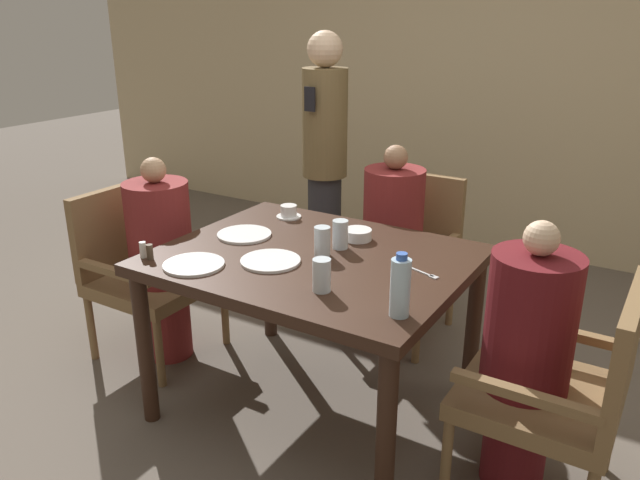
% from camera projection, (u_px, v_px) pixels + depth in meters
% --- Properties ---
extents(ground_plane, '(16.00, 16.00, 0.00)m').
position_uv_depth(ground_plane, '(314.00, 406.00, 2.91)').
color(ground_plane, '#60564C').
extents(wall_back, '(8.00, 0.06, 2.80)m').
position_uv_depth(wall_back, '(501.00, 60.00, 4.44)').
color(wall_back, '#C6B289').
rests_on(wall_back, ground_plane).
extents(dining_table, '(1.28, 1.04, 0.76)m').
position_uv_depth(dining_table, '(314.00, 274.00, 2.68)').
color(dining_table, '#331E14').
rests_on(dining_table, ground_plane).
extents(chair_left_side, '(0.56, 0.55, 0.88)m').
position_uv_depth(chair_left_side, '(143.00, 266.00, 3.26)').
color(chair_left_side, brown).
rests_on(chair_left_side, ground_plane).
extents(diner_in_left_chair, '(0.32, 0.32, 1.07)m').
position_uv_depth(diner_in_left_chair, '(162.00, 258.00, 3.17)').
color(diner_in_left_chair, maroon).
rests_on(diner_in_left_chair, ground_plane).
extents(chair_far_side, '(0.55, 0.56, 0.88)m').
position_uv_depth(chair_far_side, '(402.00, 249.00, 3.49)').
color(chair_far_side, brown).
rests_on(chair_far_side, ground_plane).
extents(diner_in_far_chair, '(0.32, 0.32, 1.09)m').
position_uv_depth(diner_in_far_chair, '(392.00, 243.00, 3.35)').
color(diner_in_far_chair, maroon).
rests_on(diner_in_far_chair, ground_plane).
extents(chair_right_side, '(0.56, 0.55, 0.88)m').
position_uv_depth(chair_right_side, '(564.00, 386.00, 2.23)').
color(chair_right_side, brown).
rests_on(chair_right_side, ground_plane).
extents(diner_in_right_chair, '(0.32, 0.32, 1.07)m').
position_uv_depth(diner_in_right_chair, '(526.00, 357.00, 2.27)').
color(diner_in_right_chair, '#5B1419').
rests_on(diner_in_right_chair, ground_plane).
extents(standing_host, '(0.28, 0.31, 1.63)m').
position_uv_depth(standing_host, '(325.00, 158.00, 3.85)').
color(standing_host, '#2D2D33').
rests_on(standing_host, ground_plane).
extents(plate_main_left, '(0.25, 0.25, 0.01)m').
position_uv_depth(plate_main_left, '(194.00, 265.00, 2.53)').
color(plate_main_left, white).
rests_on(plate_main_left, dining_table).
extents(plate_main_right, '(0.25, 0.25, 0.01)m').
position_uv_depth(plate_main_right, '(270.00, 261.00, 2.56)').
color(plate_main_right, white).
rests_on(plate_main_right, dining_table).
extents(plate_dessert_center, '(0.25, 0.25, 0.01)m').
position_uv_depth(plate_dessert_center, '(244.00, 234.00, 2.87)').
color(plate_dessert_center, white).
rests_on(plate_dessert_center, dining_table).
extents(teacup_with_saucer, '(0.12, 0.12, 0.06)m').
position_uv_depth(teacup_with_saucer, '(289.00, 212.00, 3.11)').
color(teacup_with_saucer, white).
rests_on(teacup_with_saucer, dining_table).
extents(bowl_small, '(0.13, 0.13, 0.05)m').
position_uv_depth(bowl_small, '(358.00, 234.00, 2.81)').
color(bowl_small, white).
rests_on(bowl_small, dining_table).
extents(water_bottle, '(0.07, 0.07, 0.23)m').
position_uv_depth(water_bottle, '(400.00, 287.00, 2.08)').
color(water_bottle, silver).
rests_on(water_bottle, dining_table).
extents(glass_tall_near, '(0.07, 0.07, 0.13)m').
position_uv_depth(glass_tall_near, '(340.00, 234.00, 2.70)').
color(glass_tall_near, silver).
rests_on(glass_tall_near, dining_table).
extents(glass_tall_mid, '(0.07, 0.07, 0.13)m').
position_uv_depth(glass_tall_mid, '(322.00, 275.00, 2.28)').
color(glass_tall_mid, silver).
rests_on(glass_tall_mid, dining_table).
extents(glass_tall_far, '(0.07, 0.07, 0.13)m').
position_uv_depth(glass_tall_far, '(322.00, 241.00, 2.62)').
color(glass_tall_far, silver).
rests_on(glass_tall_far, dining_table).
extents(salt_shaker, '(0.03, 0.03, 0.07)m').
position_uv_depth(salt_shaker, '(143.00, 250.00, 2.60)').
color(salt_shaker, white).
rests_on(salt_shaker, dining_table).
extents(pepper_shaker, '(0.03, 0.03, 0.07)m').
position_uv_depth(pepper_shaker, '(150.00, 252.00, 2.59)').
color(pepper_shaker, '#4C3D2D').
rests_on(pepper_shaker, dining_table).
extents(fork_beside_plate, '(0.20, 0.08, 0.00)m').
position_uv_depth(fork_beside_plate, '(421.00, 272.00, 2.46)').
color(fork_beside_plate, silver).
rests_on(fork_beside_plate, dining_table).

